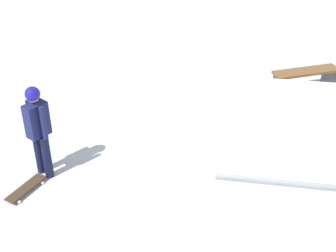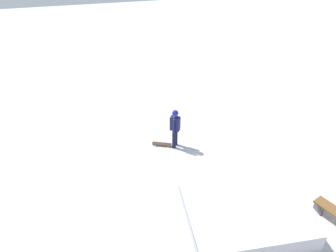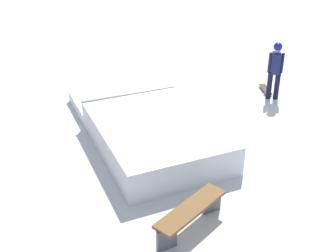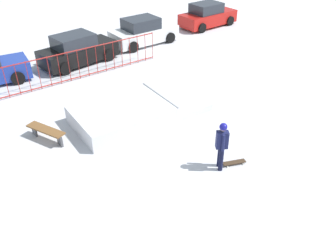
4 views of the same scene
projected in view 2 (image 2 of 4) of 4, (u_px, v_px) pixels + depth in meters
name	position (u px, v px, depth m)	size (l,w,h in m)	color
ground_plane	(216.00, 197.00, 10.71)	(60.00, 60.00, 0.00)	silver
skate_ramp	(230.00, 220.00, 9.48)	(5.58, 3.01, 0.74)	silver
skater	(175.00, 126.00, 12.51)	(0.44, 0.40, 1.73)	black
skateboard	(162.00, 144.00, 13.07)	(0.81, 0.51, 0.09)	#3F2D1E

